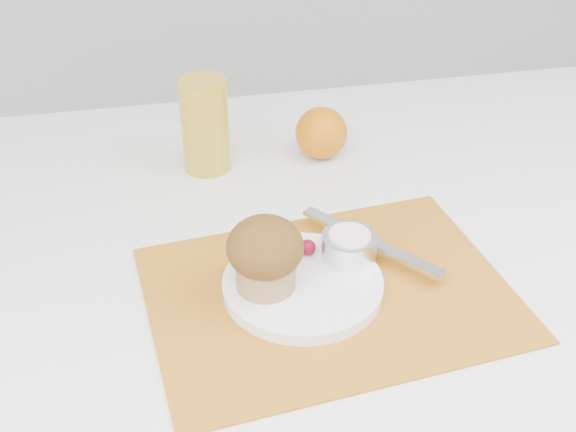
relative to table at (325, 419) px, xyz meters
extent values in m
cube|color=white|center=(0.00, 0.00, 0.00)|extent=(1.20, 0.80, 0.75)
cube|color=#B96D19|center=(-0.04, -0.13, 0.38)|extent=(0.42, 0.33, 0.00)
cylinder|color=white|center=(-0.07, -0.12, 0.39)|extent=(0.19, 0.19, 0.01)
cylinder|color=silver|center=(-0.01, -0.09, 0.41)|extent=(0.08, 0.08, 0.03)
cylinder|color=white|center=(-0.01, -0.09, 0.42)|extent=(0.05, 0.05, 0.01)
ellipsoid|color=#5A0212|center=(-0.05, -0.08, 0.40)|extent=(0.02, 0.02, 0.02)
ellipsoid|color=#590206|center=(-0.02, -0.07, 0.40)|extent=(0.02, 0.02, 0.02)
cube|color=silver|center=(0.03, -0.07, 0.40)|extent=(0.13, 0.17, 0.00)
sphere|color=#CD6C07|center=(0.03, 0.17, 0.41)|extent=(0.08, 0.08, 0.08)
cylinder|color=gold|center=(-0.14, 0.17, 0.44)|extent=(0.07, 0.07, 0.13)
cylinder|color=tan|center=(-0.11, -0.12, 0.41)|extent=(0.07, 0.07, 0.03)
ellipsoid|color=#38210A|center=(-0.11, -0.12, 0.44)|extent=(0.08, 0.08, 0.07)
camera|label=1|loc=(-0.21, -0.73, 0.90)|focal=45.00mm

